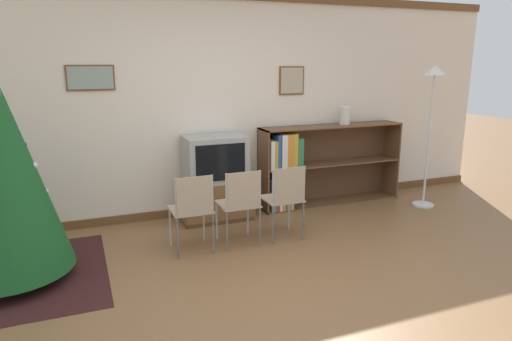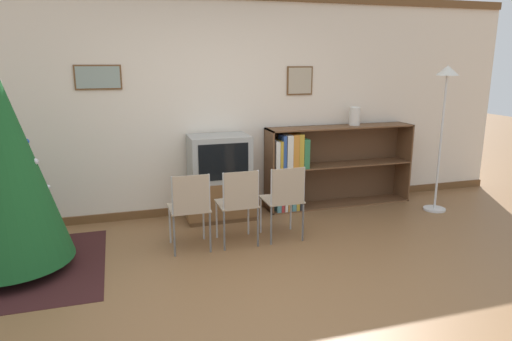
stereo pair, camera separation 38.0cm
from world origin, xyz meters
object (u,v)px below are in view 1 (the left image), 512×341
(folding_chair_center, at_px, (240,203))
(standing_lamp, at_px, (432,100))
(television, at_px, (215,159))
(vase, at_px, (345,115))
(folding_chair_right, at_px, (285,197))
(tv_console, at_px, (216,200))
(bookshelf, at_px, (307,167))
(folding_chair_left, at_px, (193,208))

(folding_chair_center, distance_m, standing_lamp, 2.92)
(television, height_order, standing_lamp, standing_lamp)
(television, xyz_separation_m, vase, (1.86, 0.11, 0.43))
(television, xyz_separation_m, folding_chair_right, (0.51, -0.89, -0.29))
(tv_console, relative_size, folding_chair_right, 1.05)
(bookshelf, bearing_deg, standing_lamp, -22.75)
(television, relative_size, vase, 2.93)
(folding_chair_left, distance_m, folding_chair_right, 1.01)
(television, bearing_deg, bookshelf, 3.71)
(folding_chair_left, height_order, vase, vase)
(folding_chair_left, distance_m, folding_chair_center, 0.51)
(folding_chair_center, relative_size, vase, 3.35)
(standing_lamp, bearing_deg, folding_chair_right, -170.56)
(tv_console, distance_m, standing_lamp, 3.02)
(vase, bearing_deg, bookshelf, -177.30)
(folding_chair_left, relative_size, folding_chair_center, 1.00)
(television, relative_size, folding_chair_right, 0.87)
(folding_chair_right, relative_size, vase, 3.35)
(tv_console, distance_m, folding_chair_right, 1.05)
(vase, relative_size, standing_lamp, 0.13)
(folding_chair_right, bearing_deg, vase, 36.59)
(television, bearing_deg, folding_chair_left, -119.46)
(folding_chair_center, height_order, folding_chair_right, same)
(television, distance_m, vase, 1.91)
(folding_chair_left, xyz_separation_m, vase, (2.36, 1.00, 0.72))
(folding_chair_right, distance_m, standing_lamp, 2.45)
(television, relative_size, bookshelf, 0.36)
(bookshelf, xyz_separation_m, vase, (0.57, 0.03, 0.66))
(bookshelf, height_order, standing_lamp, standing_lamp)
(tv_console, distance_m, vase, 2.09)
(tv_console, height_order, bookshelf, bookshelf)
(tv_console, distance_m, folding_chair_center, 0.93)
(bookshelf, bearing_deg, folding_chair_right, -128.82)
(standing_lamp, bearing_deg, folding_chair_center, -172.27)
(television, distance_m, bookshelf, 1.31)
(standing_lamp, bearing_deg, tv_console, 169.14)
(tv_console, xyz_separation_m, television, (-0.00, -0.00, 0.51))
(folding_chair_center, relative_size, standing_lamp, 0.45)
(tv_console, relative_size, folding_chair_left, 1.05)
(folding_chair_right, bearing_deg, standing_lamp, 9.44)
(television, xyz_separation_m, bookshelf, (1.29, 0.08, -0.23))
(tv_console, relative_size, standing_lamp, 0.47)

